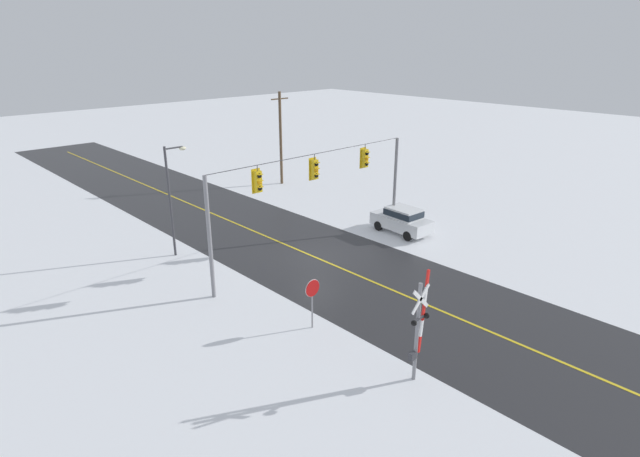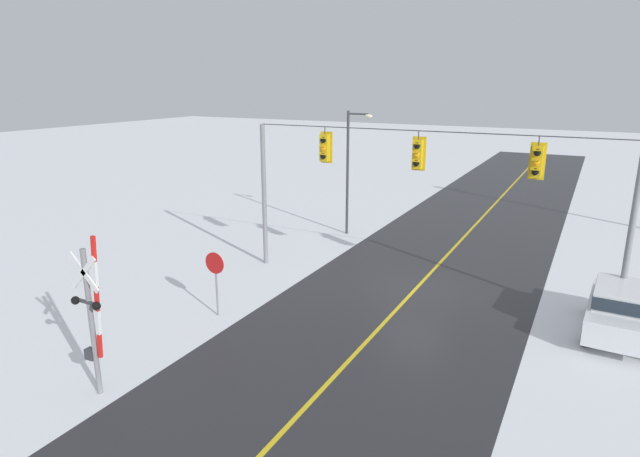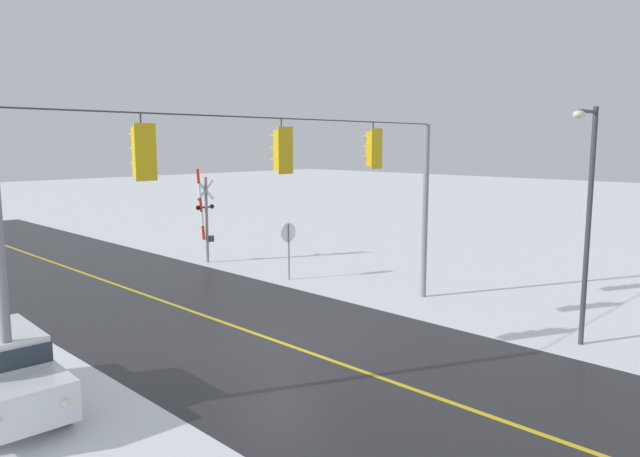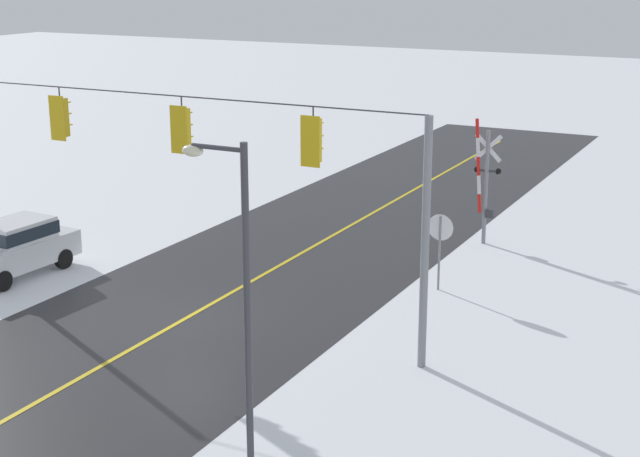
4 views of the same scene
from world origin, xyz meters
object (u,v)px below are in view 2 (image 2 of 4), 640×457
object	(u,v)px
stop_sign	(215,269)
parked_car_white	(619,308)
streetlamp_near	(351,161)
railroad_crossing	(91,315)

from	to	relation	value
stop_sign	parked_car_white	world-z (taller)	stop_sign
streetlamp_near	parked_car_white	bearing A→B (deg)	-28.72
railroad_crossing	parked_car_white	world-z (taller)	railroad_crossing
railroad_crossing	parked_car_white	distance (m)	15.76
parked_car_white	streetlamp_near	bearing A→B (deg)	151.28
stop_sign	railroad_crossing	world-z (taller)	railroad_crossing
railroad_crossing	streetlamp_near	world-z (taller)	streetlamp_near
stop_sign	parked_car_white	distance (m)	13.27
stop_sign	railroad_crossing	xyz separation A→B (m)	(0.31, -5.33, 0.54)
stop_sign	railroad_crossing	bearing A→B (deg)	-86.62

